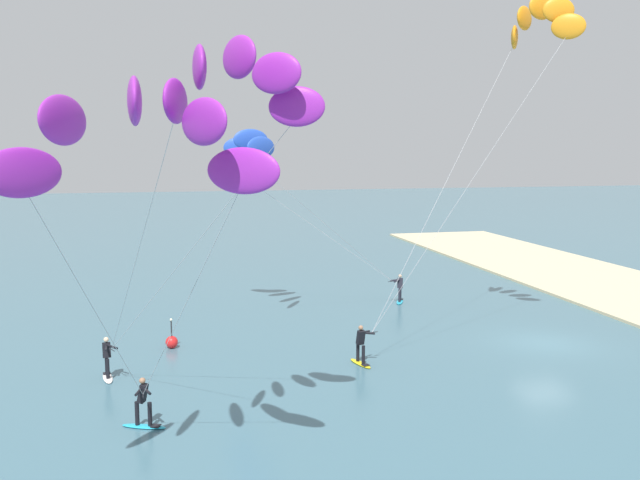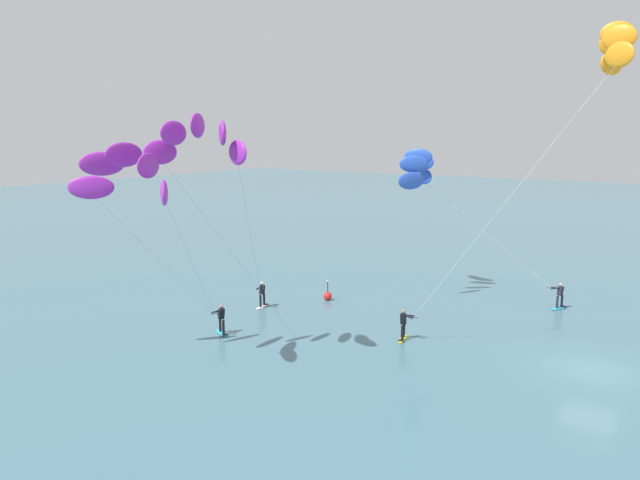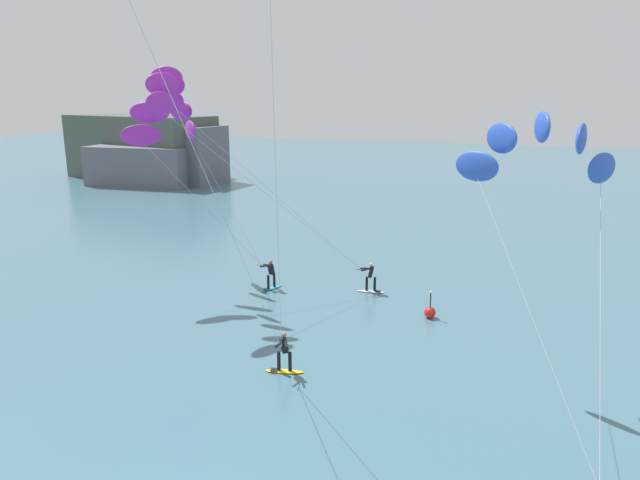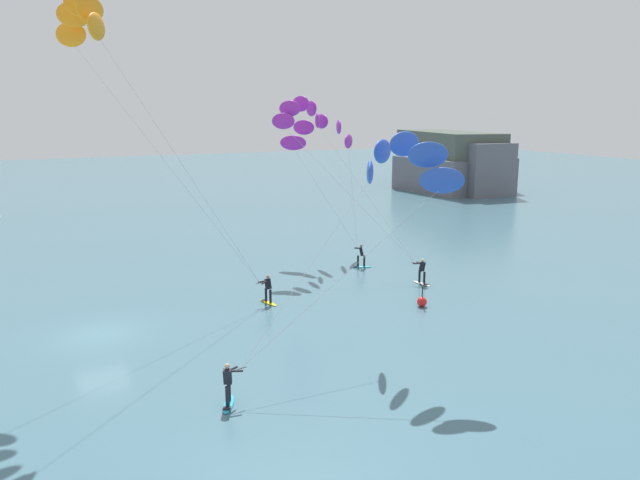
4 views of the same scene
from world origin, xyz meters
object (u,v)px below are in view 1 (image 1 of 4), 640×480
Objects in this scene: kitesurfer_nearshore at (257,160)px; marker_buoy at (172,342)px; kitesurfer_far_out at (532,35)px; kitesurfer_mid_water at (136,151)px; kitesurfer_downwind at (230,100)px.

marker_buoy is (-4.41, 4.63, -8.10)m from kitesurfer_nearshore.
kitesurfer_far_out is at bearing -97.54° from marker_buoy.
kitesurfer_downwind is (2.23, -2.38, 1.31)m from kitesurfer_mid_water.
kitesurfer_nearshore is 20.09m from kitesurfer_mid_water.
kitesurfer_far_out is at bearing -54.43° from kitesurfer_downwind.
kitesurfer_far_out is 21.40m from marker_buoy.
kitesurfer_nearshore is 17.47m from kitesurfer_downwind.
kitesurfer_downwind is at bearing 169.70° from kitesurfer_nearshore.
kitesurfer_downwind reaches higher than marker_buoy.
kitesurfer_downwind is at bearing -173.14° from marker_buoy.
kitesurfer_mid_water is at bearing 126.71° from kitesurfer_far_out.
kitesurfer_far_out is 1.34× the size of kitesurfer_downwind.
kitesurfer_nearshore is 14.49m from kitesurfer_far_out.
kitesurfer_nearshore reaches higher than marker_buoy.
kitesurfer_nearshore is at bearing -15.86° from kitesurfer_mid_water.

